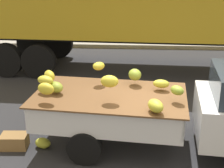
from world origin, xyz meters
name	(u,v)px	position (x,y,z in m)	size (l,w,h in m)	color
ground	(159,150)	(0.00, 0.00, 0.00)	(220.00, 220.00, 0.00)	#28282B
curb_strip	(146,45)	(0.00, 8.43, 0.08)	(80.00, 0.80, 0.16)	gray
pickup_truck	(218,111)	(1.06, 0.00, 0.88)	(5.37, 2.22, 1.70)	white
fallen_banana_bunch_near_tailgate	(43,143)	(-2.33, -0.06, 0.10)	(0.33, 0.24, 0.20)	gold
produce_crate	(14,141)	(-2.90, -0.09, 0.14)	(0.52, 0.36, 0.28)	olive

